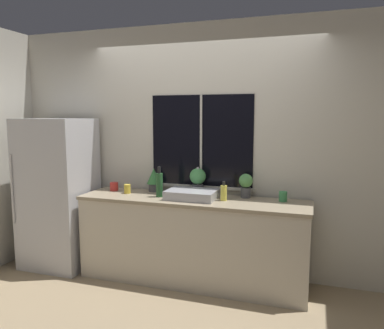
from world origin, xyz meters
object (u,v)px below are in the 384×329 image
(refrigerator, at_px, (58,193))
(potted_plant_right, at_px, (246,184))
(potted_plant_left, at_px, (154,179))
(mug_green, at_px, (283,196))
(mug_red, at_px, (114,187))
(soap_bottle, at_px, (224,192))
(bottle_tall, at_px, (159,184))
(sink, at_px, (192,194))
(potted_plant_center, at_px, (198,179))
(mug_yellow, at_px, (127,189))

(refrigerator, height_order, potted_plant_right, refrigerator)
(refrigerator, height_order, potted_plant_left, refrigerator)
(mug_green, relative_size, mug_red, 1.04)
(soap_bottle, relative_size, bottle_tall, 0.61)
(sink, relative_size, potted_plant_left, 1.93)
(mug_red, bearing_deg, sink, -6.71)
(potted_plant_center, relative_size, mug_red, 3.01)
(potted_plant_left, relative_size, potted_plant_right, 1.04)
(refrigerator, height_order, sink, refrigerator)
(refrigerator, xyz_separation_m, sink, (1.60, 0.04, 0.08))
(potted_plant_right, height_order, mug_red, potted_plant_right)
(potted_plant_left, xyz_separation_m, mug_red, (-0.44, -0.11, -0.10))
(mug_green, relative_size, mug_yellow, 1.00)
(potted_plant_left, height_order, mug_yellow, potted_plant_left)
(bottle_tall, distance_m, mug_green, 1.26)
(soap_bottle, distance_m, mug_red, 1.29)
(potted_plant_center, bearing_deg, soap_bottle, -31.01)
(potted_plant_center, xyz_separation_m, mug_red, (-0.95, -0.11, -0.12))
(potted_plant_right, height_order, bottle_tall, bottle_tall)
(refrigerator, distance_m, mug_green, 2.50)
(refrigerator, distance_m, potted_plant_left, 1.13)
(potted_plant_center, height_order, bottle_tall, bottle_tall)
(mug_red, xyz_separation_m, mug_yellow, (0.21, -0.08, 0.00))
(mug_yellow, bearing_deg, mug_green, 4.74)
(potted_plant_center, distance_m, potted_plant_right, 0.52)
(sink, distance_m, mug_yellow, 0.75)
(refrigerator, height_order, mug_red, refrigerator)
(potted_plant_center, distance_m, soap_bottle, 0.40)
(refrigerator, bearing_deg, mug_green, 4.63)
(mug_red, bearing_deg, potted_plant_center, 6.53)
(refrigerator, distance_m, potted_plant_center, 1.63)
(bottle_tall, distance_m, mug_yellow, 0.41)
(soap_bottle, xyz_separation_m, bottle_tall, (-0.68, -0.04, 0.05))
(mug_red, bearing_deg, potted_plant_left, 13.90)
(bottle_tall, bearing_deg, mug_yellow, 172.84)
(mug_green, bearing_deg, potted_plant_left, 177.74)
(sink, height_order, potted_plant_left, sink)
(mug_green, xyz_separation_m, mug_red, (-1.85, -0.05, -0.00))
(refrigerator, xyz_separation_m, potted_plant_right, (2.11, 0.26, 0.18))
(mug_yellow, bearing_deg, potted_plant_left, 39.82)
(refrigerator, relative_size, potted_plant_left, 6.57)
(potted_plant_center, height_order, mug_yellow, potted_plant_center)
(sink, bearing_deg, mug_yellow, 177.72)
(refrigerator, bearing_deg, sink, 1.29)
(soap_bottle, relative_size, mug_red, 2.07)
(potted_plant_center, distance_m, mug_red, 0.97)
(bottle_tall, height_order, mug_yellow, bottle_tall)
(refrigerator, xyz_separation_m, soap_bottle, (1.93, 0.06, 0.12))
(potted_plant_right, bearing_deg, potted_plant_left, 180.00)
(sink, distance_m, soap_bottle, 0.33)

